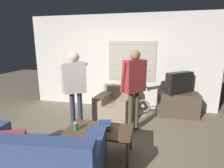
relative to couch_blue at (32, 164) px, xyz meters
The scene contains 13 objects.
ground_plane 1.30m from the couch_blue, 63.26° to the left, with size 16.00×16.00×0.00m, color #7F705B.
wall_back 3.35m from the couch_blue, 79.62° to the left, with size 5.20×0.08×2.55m.
couch_blue is the anchor object (origin of this frame).
armchair_beige 2.48m from the couch_blue, 76.44° to the left, with size 0.91×1.01×0.71m.
coffee_table 1.05m from the couch_blue, 52.29° to the left, with size 1.04×0.55×0.44m.
tv_stand 3.47m from the couch_blue, 52.86° to the left, with size 0.98×0.49×0.59m.
tv 3.51m from the couch_blue, 52.90° to the left, with size 0.69×0.62×0.51m.
person_left_standing 1.69m from the couch_blue, 92.51° to the left, with size 0.53×0.82×1.63m.
person_right_standing 2.19m from the couch_blue, 58.13° to the left, with size 0.51×0.80×1.66m.
book_stack 1.12m from the couch_blue, 49.26° to the left, with size 0.23×0.18×0.14m.
soda_can 0.79m from the couch_blue, 68.31° to the left, with size 0.07×0.07×0.13m.
spare_remote 1.06m from the couch_blue, 44.57° to the left, with size 0.10×0.13×0.02m.
floor_fan 2.87m from the couch_blue, 64.05° to the left, with size 0.33×0.20×0.41m.
Camera 1 is at (0.81, -2.76, 1.76)m, focal length 28.00 mm.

